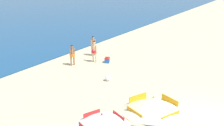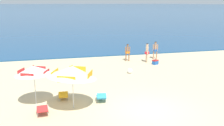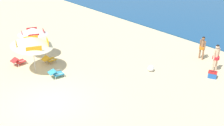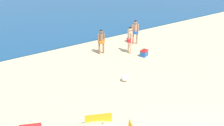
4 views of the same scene
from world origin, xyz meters
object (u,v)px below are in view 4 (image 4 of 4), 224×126
at_px(person_standing_near_shore, 130,38).
at_px(beach_ball, 125,78).
at_px(cooler_box, 144,53).
at_px(person_wading_in, 101,40).
at_px(person_standing_beside, 135,30).

relative_size(person_standing_near_shore, beach_ball, 4.46).
distance_m(cooler_box, beach_ball, 3.61).
bearing_deg(person_wading_in, person_standing_beside, 3.77).
height_order(person_standing_beside, cooler_box, person_standing_beside).
relative_size(person_standing_beside, cooler_box, 2.80).
height_order(person_wading_in, cooler_box, person_wading_in).
relative_size(person_standing_beside, beach_ball, 4.31).
height_order(person_standing_near_shore, cooler_box, person_standing_near_shore).
relative_size(person_wading_in, cooler_box, 2.67).
relative_size(person_standing_near_shore, person_wading_in, 1.09).
distance_m(person_standing_near_shore, person_wading_in, 1.79).
bearing_deg(person_standing_beside, cooler_box, -112.87).
bearing_deg(beach_ball, person_standing_beside, 46.83).
xyz_separation_m(person_standing_beside, person_wading_in, (-2.81, -0.18, -0.05)).
xyz_separation_m(person_standing_near_shore, person_wading_in, (-1.54, 0.90, -0.08)).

